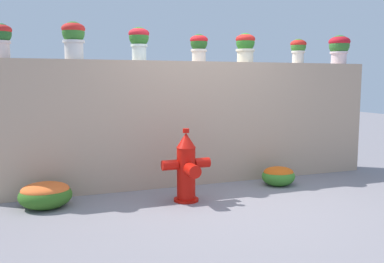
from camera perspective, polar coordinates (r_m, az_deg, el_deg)
name	(u,v)px	position (r m, az deg, el deg)	size (l,w,h in m)	color
ground_plane	(233,205)	(4.97, 5.59, -9.99)	(24.00, 24.00, 0.00)	gray
stone_wall	(196,123)	(5.88, 0.57, 1.20)	(5.48, 0.37, 1.71)	tan
potted_plant_0	(1,37)	(5.50, -24.70, 11.75)	(0.25, 0.25, 0.41)	beige
potted_plant_1	(74,37)	(5.48, -15.94, 12.41)	(0.29, 0.29, 0.47)	silver
potted_plant_2	(139,40)	(5.66, -7.29, 12.40)	(0.27, 0.27, 0.44)	silver
potted_plant_3	(199,45)	(5.93, 0.96, 11.76)	(0.25, 0.25, 0.38)	beige
potted_plant_4	(245,45)	(6.17, 7.32, 11.65)	(0.28, 0.28, 0.42)	beige
potted_plant_5	(298,48)	(6.65, 14.37, 11.00)	(0.24, 0.24, 0.37)	silver
potted_plant_6	(339,47)	(7.16, 19.54, 10.91)	(0.34, 0.34, 0.46)	silver
fire_hydrant	(187,168)	(4.99, -0.75, -5.04)	(0.60, 0.47, 0.88)	red
flower_bush_left	(278,175)	(5.94, 11.77, -5.87)	(0.47, 0.42, 0.27)	#3D832A
flower_bush_right	(45,194)	(5.09, -19.47, -8.06)	(0.60, 0.54, 0.31)	#33661E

